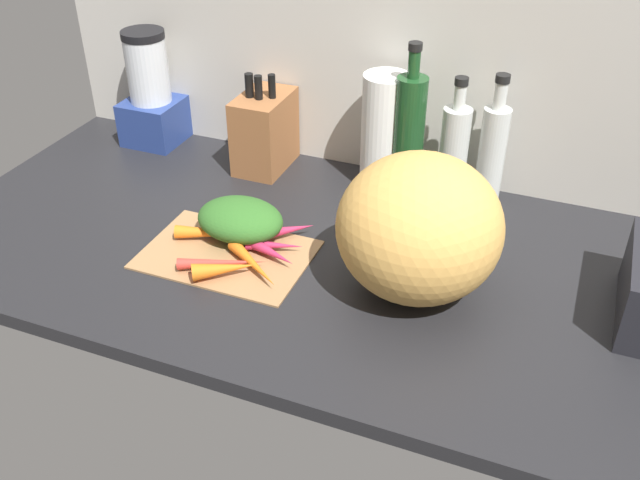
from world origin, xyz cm
name	(u,v)px	position (x,y,z in cm)	size (l,w,h in cm)	color
ground_plane	(336,259)	(0.00, 0.00, -1.50)	(170.00, 80.00, 3.00)	black
wall_back	(400,46)	(0.00, 38.50, 30.00)	(170.00, 3.00, 60.00)	#BCB7AD
cutting_board	(227,254)	(-19.90, -8.99, 0.40)	(32.81, 22.76, 0.80)	#997047
carrot_0	(253,264)	(-12.26, -12.34, 2.11)	(2.63, 2.63, 16.02)	orange
carrot_1	(282,232)	(-11.60, -0.35, 2.38)	(3.15, 3.15, 13.13)	#B2264C
carrot_2	(242,225)	(-20.16, -1.41, 2.56)	(3.52, 3.52, 14.57)	red
carrot_3	(271,253)	(-10.66, -7.63, 2.15)	(2.70, 2.70, 11.43)	#B2264C
carrot_4	(222,263)	(-18.08, -13.94, 1.93)	(2.26, 2.26, 17.18)	red
carrot_5	(218,233)	(-23.64, -5.30, 2.18)	(2.76, 2.76, 17.59)	orange
carrot_6	(228,219)	(-24.65, 0.50, 1.88)	(2.15, 2.15, 10.14)	#B2264C
carrot_7	(274,245)	(-11.28, -4.90, 1.99)	(2.38, 2.38, 11.33)	#B2264C
carrot_8	(224,269)	(-16.44, -16.17, 2.50)	(3.41, 3.41, 12.08)	orange
carrot_greens_pile	(240,219)	(-19.94, -2.49, 4.61)	(18.03, 13.87, 7.63)	#2D6023
winter_squash	(419,228)	(17.52, -5.60, 13.42)	(29.64, 29.29, 26.84)	gold
knife_block	(265,131)	(-28.92, 28.27, 9.23)	(10.69, 16.54, 23.56)	brown
blender_appliance	(151,96)	(-61.16, 30.36, 12.34)	(13.61, 13.61, 28.68)	navy
paper_towel_roll	(383,133)	(-0.16, 29.50, 13.31)	(10.28, 10.28, 26.63)	white
bottle_0	(409,136)	(6.19, 27.23, 14.56)	(6.72, 6.72, 35.10)	#19421E
bottle_1	(453,153)	(15.88, 29.03, 11.60)	(6.16, 6.16, 28.55)	silver
bottle_2	(492,153)	(23.75, 30.77, 12.16)	(5.77, 5.77, 29.65)	silver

